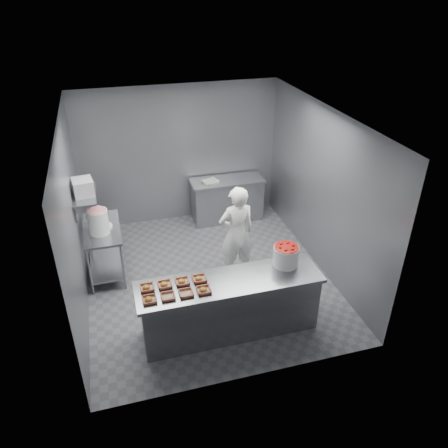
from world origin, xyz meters
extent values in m
plane|color=#4C4C51|center=(0.00, 0.00, 0.00)|extent=(4.50, 4.50, 0.00)
plane|color=white|center=(0.00, 0.00, 2.80)|extent=(4.50, 4.50, 0.00)
cube|color=slate|center=(0.00, 2.25, 1.40)|extent=(4.00, 0.04, 2.80)
cube|color=slate|center=(-2.00, 0.00, 1.40)|extent=(0.04, 4.50, 2.80)
cube|color=slate|center=(2.00, 0.00, 1.40)|extent=(0.04, 4.50, 2.80)
cube|color=slate|center=(0.00, -1.35, 0.88)|extent=(2.60, 0.70, 0.05)
cube|color=slate|center=(0.00, -1.35, 0.42)|extent=(2.50, 0.64, 0.85)
cube|color=slate|center=(-1.65, 0.60, 0.88)|extent=(0.60, 1.20, 0.04)
cube|color=slate|center=(-1.65, 0.60, 0.20)|extent=(0.56, 1.15, 0.03)
cylinder|color=slate|center=(-1.91, 0.04, 0.44)|extent=(0.04, 0.04, 0.88)
cylinder|color=slate|center=(-1.39, 0.04, 0.44)|extent=(0.04, 0.04, 0.88)
cylinder|color=slate|center=(-1.91, 1.16, 0.44)|extent=(0.04, 0.04, 0.88)
cylinder|color=slate|center=(-1.39, 1.16, 0.44)|extent=(0.04, 0.04, 0.88)
cube|color=slate|center=(0.90, 1.90, 0.88)|extent=(1.50, 0.60, 0.05)
cube|color=slate|center=(0.90, 1.90, 0.42)|extent=(1.44, 0.55, 0.85)
cube|color=slate|center=(-1.82, 0.60, 1.55)|extent=(0.35, 0.90, 0.03)
cube|color=tan|center=(-1.12, -1.48, 0.92)|extent=(0.18, 0.18, 0.04)
cube|color=white|center=(-1.07, -1.46, 0.91)|extent=(0.10, 0.06, 0.00)
ellipsoid|color=#A76729|center=(-1.13, -1.48, 0.93)|extent=(0.10, 0.10, 0.05)
cube|color=tan|center=(-0.88, -1.48, 0.92)|extent=(0.18, 0.18, 0.04)
cube|color=white|center=(-0.83, -1.46, 0.91)|extent=(0.10, 0.06, 0.00)
cube|color=tan|center=(-0.64, -1.48, 0.92)|extent=(0.18, 0.18, 0.04)
cube|color=white|center=(-0.59, -1.46, 0.91)|extent=(0.10, 0.06, 0.00)
cube|color=tan|center=(-0.40, -1.48, 0.92)|extent=(0.18, 0.18, 0.04)
cube|color=white|center=(-0.35, -1.46, 0.91)|extent=(0.10, 0.06, 0.00)
ellipsoid|color=#A76729|center=(-0.41, -1.48, 0.93)|extent=(0.10, 0.10, 0.05)
cube|color=tan|center=(-1.12, -1.22, 0.92)|extent=(0.18, 0.18, 0.04)
cube|color=white|center=(-1.07, -1.21, 0.91)|extent=(0.10, 0.06, 0.00)
ellipsoid|color=#A76729|center=(-1.13, -1.22, 0.93)|extent=(0.10, 0.10, 0.05)
cube|color=tan|center=(-0.88, -1.22, 0.92)|extent=(0.18, 0.18, 0.04)
cube|color=white|center=(-0.83, -1.21, 0.91)|extent=(0.10, 0.06, 0.00)
ellipsoid|color=#A76729|center=(-0.89, -1.22, 0.93)|extent=(0.10, 0.10, 0.05)
cube|color=tan|center=(-0.64, -1.22, 0.92)|extent=(0.18, 0.18, 0.04)
cube|color=white|center=(-0.59, -1.21, 0.91)|extent=(0.10, 0.06, 0.00)
ellipsoid|color=#A76729|center=(-0.65, -1.22, 0.93)|extent=(0.10, 0.10, 0.05)
cube|color=tan|center=(-0.40, -1.22, 0.92)|extent=(0.18, 0.18, 0.04)
cube|color=white|center=(-0.35, -1.21, 0.91)|extent=(0.10, 0.06, 0.00)
ellipsoid|color=#A76729|center=(-0.41, -1.22, 0.93)|extent=(0.10, 0.10, 0.05)
imported|color=white|center=(0.49, -0.09, 0.84)|extent=(0.64, 0.45, 1.68)
cylinder|color=white|center=(0.88, -1.20, 1.05)|extent=(0.37, 0.37, 0.29)
cylinder|color=red|center=(0.88, -1.20, 1.18)|extent=(0.35, 0.35, 0.04)
cylinder|color=white|center=(-1.67, 0.45, 1.11)|extent=(0.33, 0.33, 0.41)
cylinder|color=pink|center=(-1.67, 0.45, 1.31)|extent=(0.30, 0.30, 0.02)
torus|color=slate|center=(-1.67, 0.45, 1.23)|extent=(0.34, 0.01, 0.34)
cylinder|color=white|center=(-1.63, 0.62, 0.91)|extent=(0.41, 0.41, 0.03)
cube|color=#CCB28C|center=(-1.65, 1.04, 0.91)|extent=(0.17, 0.14, 0.02)
cube|color=gray|center=(-1.82, 0.54, 1.69)|extent=(0.34, 0.38, 0.26)
cube|color=silver|center=(0.54, 1.90, 0.92)|extent=(0.35, 0.29, 0.04)
camera|label=1|loc=(-1.38, -5.96, 4.57)|focal=35.00mm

